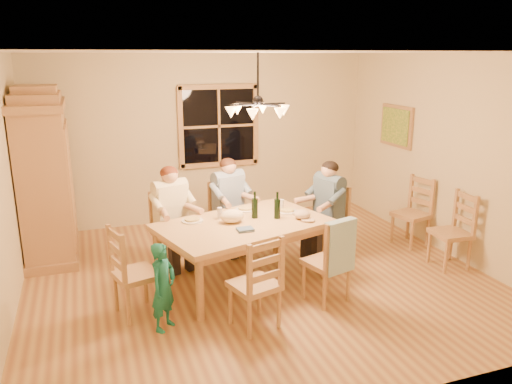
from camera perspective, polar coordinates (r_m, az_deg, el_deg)
name	(u,v)px	position (r m, az deg, el deg)	size (l,w,h in m)	color
floor	(258,276)	(6.31, 0.20, -9.63)	(5.50, 5.50, 0.00)	#986037
ceiling	(258,52)	(5.72, 0.22, 15.69)	(5.50, 5.00, 0.02)	white
wall_back	(207,139)	(8.23, -5.66, 6.09)	(5.50, 0.02, 2.70)	beige
wall_right	(449,156)	(7.25, 21.21, 3.85)	(0.02, 5.00, 2.70)	beige
window	(219,126)	(8.21, -4.27, 7.52)	(1.30, 0.06, 1.30)	black
painting	(396,126)	(8.12, 15.73, 7.26)	(0.06, 0.78, 0.64)	#9A6F42
chandelier	(258,109)	(5.75, 0.22, 9.47)	(0.77, 0.68, 0.71)	black
armoire	(46,181)	(7.19, -22.86, 1.20)	(0.66, 1.40, 2.30)	#9A6F42
dining_table	(243,230)	(5.94, -1.44, -4.37)	(2.21, 1.69, 0.76)	tan
chair_far_left	(173,244)	(6.60, -9.49, -5.87)	(0.54, 0.52, 0.99)	#9D6F45
chair_far_right	(229,231)	(6.99, -3.06, -4.44)	(0.54, 0.52, 0.99)	#9D6F45
chair_near_left	(254,299)	(5.13, -0.18, -12.10)	(0.54, 0.52, 0.99)	#9D6F45
chair_near_right	(326,275)	(5.69, 8.01, -9.36)	(0.54, 0.52, 0.99)	#9D6F45
chair_end_left	(137,287)	(5.50, -13.45, -10.56)	(0.52, 0.54, 0.99)	#9D6F45
chair_end_right	(327,235)	(6.87, 8.07, -4.94)	(0.52, 0.54, 0.99)	#9D6F45
adult_woman	(171,204)	(6.42, -9.70, -1.39)	(0.48, 0.51, 0.87)	#F1EABA
adult_plaid_man	(229,194)	(6.82, -3.12, -0.19)	(0.48, 0.51, 0.87)	#325A8C
adult_slate_man	(328,197)	(6.70, 8.24, -0.62)	(0.51, 0.48, 0.87)	#425769
towel	(340,247)	(5.41, 9.55, -6.19)	(0.38, 0.10, 0.58)	#92B9C6
wine_bottle_a	(255,205)	(6.02, -0.14, -1.47)	(0.08, 0.08, 0.33)	black
wine_bottle_b	(277,205)	(6.01, 2.45, -1.52)	(0.08, 0.08, 0.33)	black
plate_woman	(192,221)	(5.98, -7.29, -3.27)	(0.26, 0.26, 0.02)	white
plate_plaid	(245,210)	(6.36, -1.22, -2.02)	(0.26, 0.26, 0.02)	white
plate_slate	(287,211)	(6.29, 3.54, -2.22)	(0.26, 0.26, 0.02)	white
wine_glass_a	(220,213)	(6.03, -4.18, -2.43)	(0.06, 0.06, 0.14)	silver
wine_glass_b	(281,205)	(6.35, 2.92, -1.48)	(0.06, 0.06, 0.14)	silver
cap	(302,214)	(6.04, 5.28, -2.56)	(0.20, 0.20, 0.11)	tan
napkin	(245,229)	(5.63, -1.25, -4.30)	(0.18, 0.14, 0.03)	slate
cloth_bundle	(232,216)	(5.89, -2.76, -2.77)	(0.28, 0.22, 0.15)	beige
child	(163,287)	(5.11, -10.55, -10.59)	(0.33, 0.22, 0.91)	#187062
chair_spare_front	(449,244)	(6.96, 21.22, -5.60)	(0.45, 0.46, 0.99)	#9D6F45
chair_spare_back	(410,225)	(7.56, 17.20, -3.57)	(0.51, 0.53, 0.99)	#9D6F45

